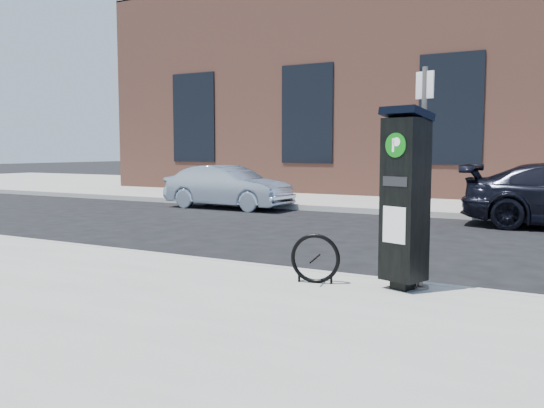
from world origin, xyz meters
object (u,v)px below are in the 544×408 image
Objects in this scene: sign_pole at (423,180)px; bike_rack at (315,259)px; parking_kiosk at (405,197)px; car_silver at (228,187)px.

bike_rack is (-1.16, -0.33, -0.94)m from sign_pole.
parking_kiosk reaches higher than bike_rack.
parking_kiosk is at bearing -0.22° from bike_rack.
car_silver is at bearing 116.56° from bike_rack.
car_silver reaches higher than bike_rack.
parking_kiosk is 0.82× the size of sign_pole.
parking_kiosk is 1.27m from bike_rack.
bike_rack is 10.34m from car_silver.
car_silver is (-6.50, 8.03, 0.19)m from bike_rack.
parking_kiosk is 0.27m from sign_pole.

